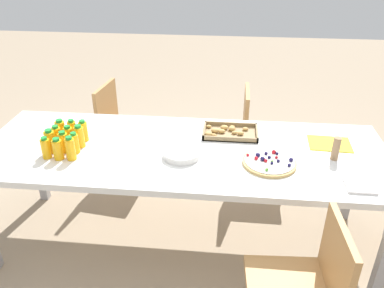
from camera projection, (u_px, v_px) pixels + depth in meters
The scene contains 23 objects.
ground_plane at pixel (184, 239), 2.78m from camera, with size 12.00×12.00×0.00m, color gray.
party_table at pixel (183, 157), 2.45m from camera, with size 2.53×0.91×0.74m.
chair_far_left at pixel (121, 124), 3.27m from camera, with size 0.45×0.45×0.83m.
chair_far_right at pixel (259, 129), 3.19m from camera, with size 0.40×0.40×0.83m.
chair_near_right at pixel (306, 283), 1.81m from camera, with size 0.42×0.42×0.83m.
juice_bottle_0 at pixel (46, 148), 2.30m from camera, with size 0.05×0.05×0.14m.
juice_bottle_1 at pixel (58, 149), 2.29m from camera, with size 0.06×0.06×0.14m.
juice_bottle_2 at pixel (70, 149), 2.28m from camera, with size 0.06×0.06×0.15m.
juice_bottle_3 at pixel (50, 141), 2.36m from camera, with size 0.06×0.06×0.15m.
juice_bottle_4 at pixel (64, 142), 2.36m from camera, with size 0.06×0.06×0.14m.
juice_bottle_5 at pixel (75, 143), 2.35m from camera, with size 0.05×0.05×0.14m.
juice_bottle_6 at pixel (57, 136), 2.43m from camera, with size 0.06×0.06×0.14m.
juice_bottle_7 at pixel (69, 136), 2.43m from camera, with size 0.06×0.06×0.14m.
juice_bottle_8 at pixel (79, 137), 2.42m from camera, with size 0.06×0.06×0.15m.
juice_bottle_9 at pixel (61, 130), 2.50m from camera, with size 0.06×0.06×0.14m.
juice_bottle_10 at pixel (72, 131), 2.49m from camera, with size 0.05×0.05×0.14m.
juice_bottle_11 at pixel (83, 131), 2.49m from camera, with size 0.05×0.05×0.14m.
fruit_pizza at pixel (269, 162), 2.26m from camera, with size 0.31×0.31×0.05m.
snack_tray at pixel (229, 132), 2.59m from camera, with size 0.36×0.23×0.04m.
plate_stack at pixel (182, 154), 2.33m from camera, with size 0.22×0.22×0.04m.
napkin_stack at pixel (360, 185), 2.07m from camera, with size 0.15×0.15×0.01m, color white.
cardboard_tube at pixel (336, 149), 2.28m from camera, with size 0.04×0.04×0.14m, color #9E7A56.
paper_folder at pixel (330, 144), 2.47m from camera, with size 0.26×0.20×0.01m, color yellow.
Camera 1 is at (0.27, -2.09, 1.94)m, focal length 36.63 mm.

